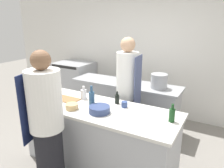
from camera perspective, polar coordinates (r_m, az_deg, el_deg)
ground_plane at (r=3.48m, az=-3.02°, el=-19.73°), size 16.00×16.00×0.00m
wall_back at (r=4.76m, az=10.75°, el=8.57°), size 8.00×0.06×2.80m
prep_counter at (r=3.23m, az=-3.15°, el=-13.42°), size 2.21×0.84×0.88m
pass_counter at (r=4.31m, az=3.33°, el=-5.26°), size 2.13×0.59×0.88m
oven_range at (r=5.48m, az=-9.68°, el=0.25°), size 0.85×0.73×1.03m
chef_at_prep_near at (r=2.74m, az=-16.72°, el=-9.93°), size 0.45×0.43×1.75m
chef_at_stove at (r=3.55m, az=3.97°, el=-2.27°), size 0.37×0.35×1.80m
bottle_olive_oil at (r=3.68m, az=-15.71°, el=-1.35°), size 0.07×0.07×0.19m
bottle_vinegar at (r=2.71m, az=15.39°, el=-7.74°), size 0.07×0.07×0.22m
bottle_wine at (r=3.01m, az=-5.31°, el=-3.91°), size 0.08×0.08×0.31m
bottle_cooking_oil at (r=3.35m, az=-7.42°, el=-2.55°), size 0.09×0.09×0.20m
bottle_sauce at (r=3.15m, az=1.33°, el=-3.86°), size 0.06×0.06×0.18m
bowl_mixing_large at (r=2.87m, az=-3.32°, el=-6.65°), size 0.28×0.28×0.09m
bowl_prep_small at (r=3.02m, az=-10.45°, el=-5.78°), size 0.17×0.17×0.07m
cup at (r=3.04m, az=3.27°, el=-5.33°), size 0.08×0.08×0.08m
cutting_board at (r=3.39m, az=-11.92°, el=-3.87°), size 0.41×0.23×0.01m
stockpot at (r=3.90m, az=12.18°, el=0.75°), size 0.29×0.29×0.25m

